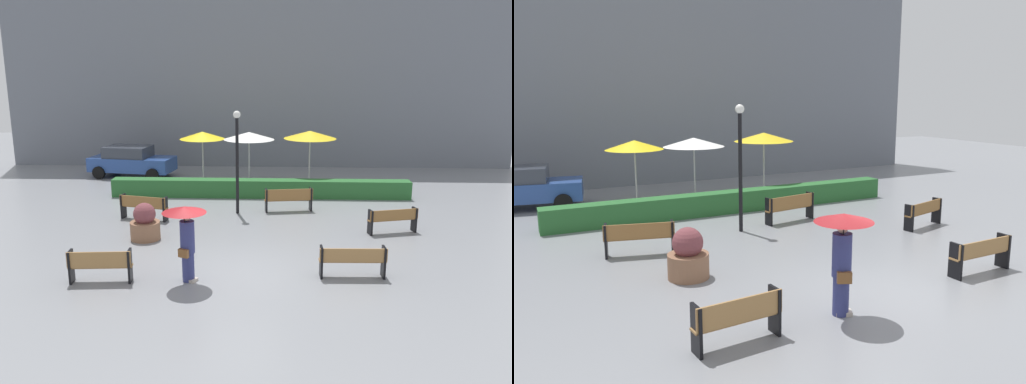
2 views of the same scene
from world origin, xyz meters
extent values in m
plane|color=gray|center=(0.00, 0.00, 0.00)|extent=(60.00, 60.00, 0.00)
cube|color=#9E7242|center=(-3.52, -0.84, 0.43)|extent=(1.66, 0.40, 0.04)
cube|color=#9E7242|center=(-3.50, -0.99, 0.66)|extent=(1.64, 0.18, 0.43)
cube|color=black|center=(-4.27, -0.92, 0.44)|extent=(0.09, 0.36, 0.88)
cube|color=black|center=(-2.76, -0.79, 0.44)|extent=(0.09, 0.36, 0.88)
cube|color=olive|center=(-3.81, 4.87, 0.48)|extent=(1.84, 0.68, 0.04)
cube|color=olive|center=(-3.85, 4.73, 0.70)|extent=(1.79, 0.47, 0.40)
cube|color=black|center=(-4.65, 5.06, 0.45)|extent=(0.14, 0.35, 0.90)
cube|color=black|center=(-2.99, 4.65, 0.45)|extent=(0.14, 0.35, 0.90)
cube|color=#9E7242|center=(3.09, -0.24, 0.46)|extent=(1.79, 0.33, 0.04)
cube|color=#9E7242|center=(3.10, -0.40, 0.67)|extent=(1.78, 0.09, 0.37)
cube|color=black|center=(2.26, -0.28, 0.43)|extent=(0.07, 0.38, 0.85)
cube|color=black|center=(3.92, -0.24, 0.43)|extent=(0.07, 0.38, 0.85)
cube|color=olive|center=(1.52, 6.21, 0.45)|extent=(1.89, 0.54, 0.04)
cube|color=olive|center=(1.54, 6.07, 0.69)|extent=(1.86, 0.33, 0.43)
cube|color=black|center=(0.66, 6.06, 0.45)|extent=(0.11, 0.35, 0.91)
cube|color=black|center=(2.39, 6.33, 0.45)|extent=(0.11, 0.35, 0.91)
cube|color=olive|center=(4.97, 3.63, 0.47)|extent=(1.73, 0.65, 0.04)
cube|color=olive|center=(5.01, 3.50, 0.67)|extent=(1.68, 0.47, 0.36)
cube|color=black|center=(4.20, 3.41, 0.42)|extent=(0.14, 0.33, 0.85)
cube|color=black|center=(5.76, 3.81, 0.42)|extent=(0.14, 0.33, 0.85)
cylinder|color=navy|center=(-1.24, -0.68, 0.39)|extent=(0.32, 0.32, 0.79)
cube|color=#B2A599|center=(-1.19, -0.71, 0.04)|extent=(0.40, 0.37, 0.08)
cylinder|color=navy|center=(-1.24, -0.68, 1.22)|extent=(0.38, 0.38, 0.86)
sphere|color=tan|center=(-1.24, -0.68, 1.75)|extent=(0.21, 0.21, 0.21)
cube|color=brown|center=(-1.32, -0.89, 0.84)|extent=(0.30, 0.21, 0.22)
cylinder|color=black|center=(-1.29, -0.77, 1.53)|extent=(0.02, 0.02, 0.90)
cone|color=maroon|center=(-1.29, -0.77, 1.98)|extent=(1.14, 1.14, 0.16)
cylinder|color=brown|center=(-3.22, 2.63, 0.29)|extent=(0.97, 0.97, 0.59)
sphere|color=brown|center=(-3.22, 2.63, 0.85)|extent=(0.73, 0.73, 0.73)
cylinder|color=black|center=(-0.44, 5.82, 1.83)|extent=(0.12, 0.12, 3.66)
sphere|color=white|center=(-0.44, 5.82, 3.78)|extent=(0.28, 0.28, 0.28)
cylinder|color=silver|center=(-2.48, 10.91, 1.17)|extent=(0.06, 0.06, 2.34)
cone|color=yellow|center=(-2.48, 10.91, 2.34)|extent=(2.15, 2.15, 0.35)
cylinder|color=silver|center=(-0.26, 10.62, 1.18)|extent=(0.06, 0.06, 2.37)
cone|color=white|center=(-0.26, 10.62, 2.37)|extent=(2.37, 2.37, 0.35)
cylinder|color=silver|center=(2.55, 10.16, 1.25)|extent=(0.06, 0.06, 2.50)
cone|color=yellow|center=(2.55, 10.16, 2.50)|extent=(2.39, 2.39, 0.35)
cube|color=#28602D|center=(0.34, 8.40, 0.38)|extent=(12.81, 0.70, 0.76)
cube|color=slate|center=(0.00, 16.00, 5.13)|extent=(28.00, 1.20, 10.26)
cube|color=#28478C|center=(-6.32, 12.42, 0.67)|extent=(4.42, 2.37, 0.70)
cube|color=#333842|center=(-6.52, 12.45, 1.29)|extent=(2.42, 1.93, 0.55)
cylinder|color=black|center=(-4.78, 13.06, 0.32)|extent=(0.67, 0.32, 0.64)
cylinder|color=black|center=(-5.05, 11.33, 0.32)|extent=(0.67, 0.32, 0.64)
cylinder|color=black|center=(-7.60, 13.50, 0.32)|extent=(0.67, 0.32, 0.64)
cylinder|color=black|center=(-7.87, 11.77, 0.32)|extent=(0.67, 0.32, 0.64)
camera|label=1|loc=(1.05, -13.31, 5.50)|focal=36.30mm
camera|label=2|loc=(-6.82, -8.44, 4.28)|focal=36.22mm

